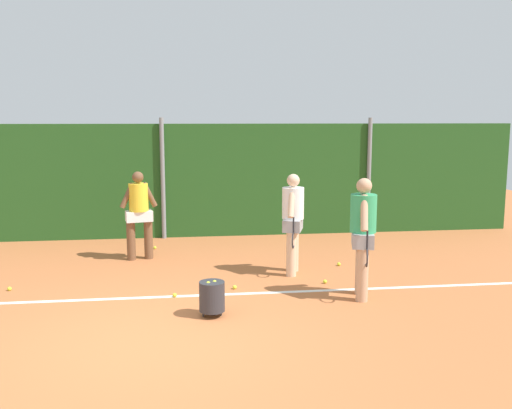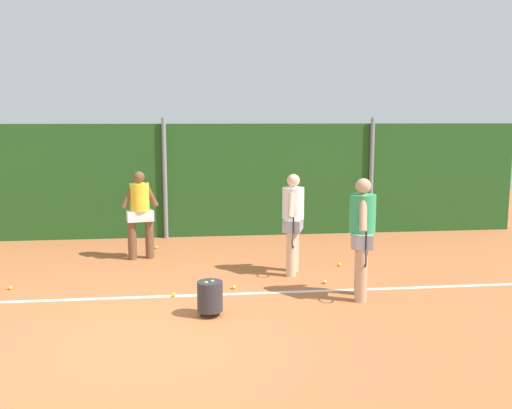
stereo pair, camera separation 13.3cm
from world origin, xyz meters
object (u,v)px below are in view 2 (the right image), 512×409
at_px(ball_hopper, 210,296).
at_px(tennis_ball_3, 156,247).
at_px(tennis_ball_4, 340,264).
at_px(tennis_ball_6, 174,295).
at_px(player_foreground_near, 362,232).
at_px(tennis_ball_9, 325,282).
at_px(player_midcourt, 293,218).
at_px(player_backcourt_far, 140,210).
at_px(tennis_ball_0, 10,288).
at_px(tennis_ball_2, 234,287).

bearing_deg(ball_hopper, tennis_ball_3, 103.22).
relative_size(tennis_ball_4, tennis_ball_6, 1.00).
bearing_deg(player_foreground_near, tennis_ball_9, -139.77).
xyz_separation_m(player_midcourt, player_backcourt_far, (-2.79, 1.40, -0.03)).
height_order(player_midcourt, tennis_ball_6, player_midcourt).
distance_m(player_foreground_near, tennis_ball_4, 2.14).
bearing_deg(tennis_ball_9, tennis_ball_4, 63.32).
relative_size(player_backcourt_far, tennis_ball_0, 26.33).
relative_size(tennis_ball_3, tennis_ball_4, 1.00).
xyz_separation_m(ball_hopper, tennis_ball_9, (1.97, 1.34, -0.26)).
xyz_separation_m(ball_hopper, tennis_ball_6, (-0.54, 0.92, -0.26)).
height_order(player_foreground_near, ball_hopper, player_foreground_near).
height_order(player_foreground_near, tennis_ball_2, player_foreground_near).
xyz_separation_m(tennis_ball_0, tennis_ball_3, (2.19, 2.66, 0.00)).
relative_size(tennis_ball_4, tennis_ball_9, 1.00).
bearing_deg(tennis_ball_6, tennis_ball_2, 17.25).
bearing_deg(tennis_ball_2, ball_hopper, -109.27).
relative_size(tennis_ball_0, tennis_ball_6, 1.00).
xyz_separation_m(player_backcourt_far, ball_hopper, (1.24, -3.43, -0.69)).
bearing_deg(player_foreground_near, tennis_ball_4, -170.19).
distance_m(tennis_ball_0, tennis_ball_9, 5.16).
distance_m(tennis_ball_4, tennis_ball_6, 3.40).
distance_m(tennis_ball_0, tennis_ball_6, 2.74).
distance_m(tennis_ball_4, tennis_ball_9, 1.21).
bearing_deg(tennis_ball_0, tennis_ball_9, -2.84).
bearing_deg(player_midcourt, ball_hopper, -18.83).
height_order(tennis_ball_3, tennis_ball_6, same).
bearing_deg(player_midcourt, tennis_ball_0, -66.42).
relative_size(ball_hopper, tennis_ball_6, 7.78).
xyz_separation_m(player_backcourt_far, tennis_ball_2, (1.67, -2.21, -0.94)).
bearing_deg(player_foreground_near, tennis_ball_2, -94.28).
relative_size(ball_hopper, tennis_ball_0, 7.78).
bearing_deg(tennis_ball_3, player_foreground_near, -47.99).
relative_size(player_foreground_near, tennis_ball_4, 28.25).
distance_m(tennis_ball_2, tennis_ball_4, 2.41).
relative_size(player_midcourt, tennis_ball_9, 27.16).
bearing_deg(ball_hopper, player_midcourt, 52.83).
distance_m(ball_hopper, tennis_ball_4, 3.50).
xyz_separation_m(player_foreground_near, tennis_ball_3, (-3.34, 3.71, -1.01)).
bearing_deg(tennis_ball_9, player_foreground_near, -64.81).
bearing_deg(tennis_ball_0, tennis_ball_3, 50.57).
height_order(player_midcourt, tennis_ball_4, player_midcourt).
height_order(tennis_ball_2, tennis_ball_9, same).
relative_size(player_foreground_near, tennis_ball_9, 28.25).
bearing_deg(tennis_ball_3, tennis_ball_6, -82.09).
relative_size(player_foreground_near, tennis_ball_0, 28.25).
relative_size(player_backcourt_far, tennis_ball_3, 26.33).
relative_size(player_midcourt, ball_hopper, 3.49).
relative_size(player_midcourt, player_backcourt_far, 1.03).
bearing_deg(tennis_ball_6, player_midcourt, 28.13).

